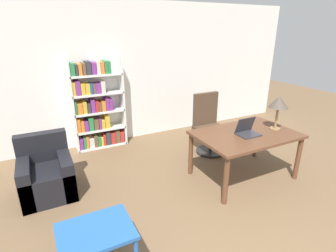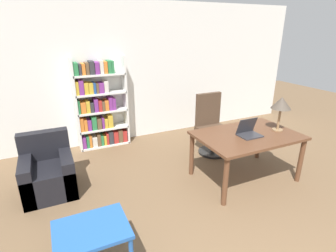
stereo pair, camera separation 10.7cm
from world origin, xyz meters
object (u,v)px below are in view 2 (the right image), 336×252
office_chair (211,126)px  side_table_blue (92,234)px  laptop (249,132)px  bookshelf (99,108)px  armchair (48,173)px  desk (247,140)px  table_lamp (281,104)px

office_chair → side_table_blue: size_ratio=1.64×
laptop → bookshelf: bearing=128.5°
side_table_blue → armchair: 1.64m
laptop → office_chair: bearing=85.9°
desk → side_table_blue: (-2.40, -0.72, -0.23)m
laptop → office_chair: 1.08m
armchair → laptop: bearing=-18.8°
office_chair → armchair: bearing=-177.6°
desk → office_chair: office_chair is taller
side_table_blue → bookshelf: (0.65, 2.84, 0.37)m
office_chair → bookshelf: size_ratio=0.63×
side_table_blue → table_lamp: bearing=12.6°
office_chair → desk: bearing=-93.0°
side_table_blue → bookshelf: 2.94m
side_table_blue → bookshelf: bookshelf is taller
table_lamp → office_chair: 1.33m
desk → laptop: laptop is taller
office_chair → table_lamp: bearing=-66.0°
laptop → bookshelf: (-1.73, 2.17, 0.00)m
office_chair → bookshelf: bearing=148.0°
office_chair → armchair: (-2.79, -0.12, -0.22)m
desk → bookshelf: (-1.75, 2.13, 0.15)m
laptop → office_chair: office_chair is taller
bookshelf → desk: bearing=-50.6°
desk → bookshelf: size_ratio=0.86×
desk → table_lamp: 0.73m
desk → office_chair: 1.01m
desk → side_table_blue: size_ratio=2.23×
armchair → bookshelf: 1.67m
laptop → table_lamp: 0.66m
bookshelf → table_lamp: bearing=-43.9°
desk → office_chair: (0.05, 1.00, -0.14)m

